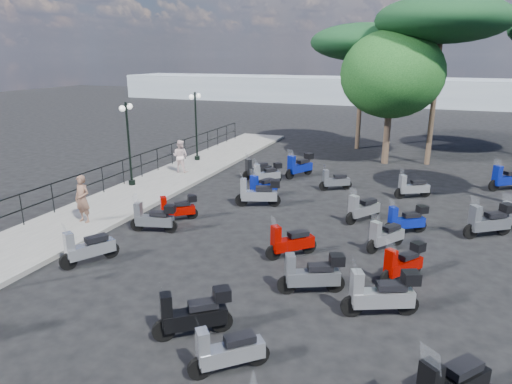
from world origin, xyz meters
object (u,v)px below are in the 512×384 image
(pedestrian_far, at_px, (180,156))
(scooter_7, at_px, (194,314))
(scooter_15, at_px, (363,209))
(scooter_16, at_px, (335,181))
(scooter_20, at_px, (385,236))
(scooter_1, at_px, (88,249))
(scooter_4, at_px, (262,187))
(lamp_post_1, at_px, (128,139))
(woman, at_px, (82,199))
(scooter_24, at_px, (489,221))
(scooter_10, at_px, (257,170))
(scooter_14, at_px, (312,274))
(scooter_13, at_px, (227,352))
(scooter_23, at_px, (403,263))
(broadleaf_tree, at_px, (392,74))
(scooter_2, at_px, (178,209))
(scooter_8, at_px, (290,242))
(scooter_5, at_px, (267,174))
(scooter_21, at_px, (406,220))
(pine_2, at_px, (364,43))
(pine_0, at_px, (443,20))
(scooter_9, at_px, (258,193))
(scooter_11, at_px, (300,166))
(scooter_26, at_px, (507,178))
(lamp_post_2, at_px, (196,122))
(scooter_3, at_px, (154,218))
(scooter_22, at_px, (412,188))
(scooter_19, at_px, (381,294))

(pedestrian_far, bearing_deg, scooter_7, 119.61)
(scooter_15, bearing_deg, scooter_16, -30.48)
(scooter_20, bearing_deg, scooter_1, 62.46)
(scooter_4, bearing_deg, scooter_7, 127.87)
(lamp_post_1, xyz_separation_m, woman, (1.30, -4.50, -1.24))
(scooter_4, relative_size, scooter_24, 0.99)
(scooter_10, xyz_separation_m, scooter_15, (5.56, -4.10, 0.02))
(scooter_14, bearing_deg, scooter_13, 143.11)
(pedestrian_far, bearing_deg, scooter_15, 158.27)
(scooter_23, bearing_deg, broadleaf_tree, -46.26)
(lamp_post_1, bearing_deg, woman, -88.83)
(scooter_15, xyz_separation_m, scooter_16, (-1.71, 3.51, -0.05))
(scooter_2, distance_m, scooter_8, 4.85)
(scooter_13, bearing_deg, scooter_5, -25.05)
(scooter_13, bearing_deg, scooter_23, -70.48)
(scooter_13, bearing_deg, scooter_21, -58.96)
(scooter_8, distance_m, scooter_14, 2.15)
(pine_2, bearing_deg, scooter_13, -86.93)
(pine_0, relative_size, pine_2, 1.14)
(scooter_2, bearing_deg, scooter_9, -79.89)
(scooter_5, distance_m, scooter_16, 3.11)
(lamp_post_1, relative_size, pedestrian_far, 2.28)
(woman, xyz_separation_m, scooter_14, (8.45, -1.70, -0.46))
(scooter_23, xyz_separation_m, pine_2, (-3.93, 17.21, 5.89))
(pedestrian_far, height_order, scooter_1, pedestrian_far)
(lamp_post_1, relative_size, scooter_23, 2.75)
(scooter_8, bearing_deg, scooter_10, -17.57)
(scooter_23, height_order, pine_2, pine_2)
(scooter_11, distance_m, scooter_14, 11.24)
(scooter_26, relative_size, broadleaf_tree, 0.22)
(scooter_1, relative_size, scooter_23, 1.16)
(lamp_post_2, xyz_separation_m, scooter_4, (5.57, -4.74, -1.78))
(scooter_10, xyz_separation_m, scooter_11, (1.81, 1.04, 0.10))
(scooter_15, height_order, scooter_16, scooter_15)
(scooter_4, relative_size, scooter_26, 0.99)
(scooter_13, relative_size, broadleaf_tree, 0.18)
(pine_0, distance_m, pine_2, 5.25)
(scooter_20, xyz_separation_m, pine_0, (0.92, 12.41, 6.87))
(scooter_3, bearing_deg, scooter_4, -35.72)
(scooter_22, relative_size, pine_2, 0.19)
(lamp_post_2, xyz_separation_m, scooter_19, (11.13, -12.12, -1.69))
(scooter_1, distance_m, scooter_16, 10.94)
(broadleaf_tree, bearing_deg, scooter_14, -90.60)
(scooter_20, distance_m, pine_0, 14.22)
(scooter_15, bearing_deg, woman, 57.22)
(scooter_11, distance_m, broadleaf_tree, 7.05)
(scooter_2, xyz_separation_m, scooter_7, (3.90, -5.96, 0.06))
(scooter_1, relative_size, scooter_5, 1.25)
(lamp_post_1, distance_m, scooter_16, 9.09)
(scooter_3, distance_m, scooter_24, 10.88)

